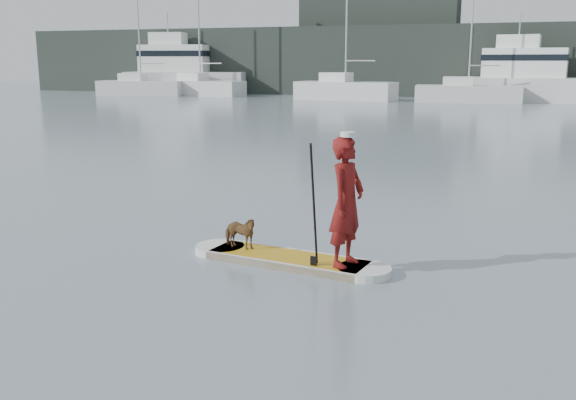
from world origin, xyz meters
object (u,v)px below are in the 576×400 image
(paddler, at_px, (347,202))
(sailboat_c, at_px, (345,89))
(sailboat_d, at_px, (467,92))
(paddleboard, at_px, (288,259))
(sailboat_b, at_px, (200,86))
(sailboat_a, at_px, (141,87))
(dog, at_px, (240,232))
(motor_yacht_b, at_px, (182,71))
(motor_yacht_a, at_px, (532,77))

(paddler, bearing_deg, sailboat_c, 27.57)
(paddler, bearing_deg, sailboat_d, 14.79)
(sailboat_c, bearing_deg, paddler, -67.63)
(paddleboard, bearing_deg, sailboat_b, 126.38)
(sailboat_d, bearing_deg, paddler, -91.88)
(sailboat_a, distance_m, sailboat_b, 5.27)
(dog, distance_m, sailboat_b, 48.15)
(sailboat_d, height_order, motor_yacht_b, sailboat_d)
(sailboat_a, distance_m, sailboat_d, 28.03)
(paddler, xyz_separation_m, sailboat_a, (-29.46, 41.05, -0.29))
(paddler, xyz_separation_m, motor_yacht_a, (3.03, 43.89, 0.77))
(sailboat_a, xyz_separation_m, motor_yacht_b, (1.89, 4.08, 1.29))
(motor_yacht_b, bearing_deg, paddleboard, -70.72)
(dog, bearing_deg, paddler, -88.73)
(sailboat_a, bearing_deg, motor_yacht_b, 56.31)
(paddleboard, xyz_separation_m, sailboat_a, (-28.52, 40.93, 0.71))
(sailboat_c, xyz_separation_m, motor_yacht_a, (13.82, 3.00, 1.00))
(sailboat_a, bearing_deg, sailboat_d, -9.49)
(paddler, relative_size, sailboat_b, 0.16)
(sailboat_d, bearing_deg, sailboat_c, 175.23)
(sailboat_c, height_order, sailboat_d, sailboat_c)
(sailboat_b, distance_m, motor_yacht_a, 27.54)
(dog, height_order, sailboat_b, sailboat_b)
(paddler, bearing_deg, motor_yacht_a, 8.83)
(motor_yacht_a, bearing_deg, paddleboard, -89.90)
(sailboat_c, bearing_deg, motor_yacht_b, 173.42)
(sailboat_a, xyz_separation_m, sailboat_d, (28.03, -0.30, 0.02))
(sailboat_d, relative_size, motor_yacht_a, 1.00)
(sailboat_b, bearing_deg, paddler, -52.78)
(dog, xyz_separation_m, motor_yacht_b, (-25.77, 44.89, 1.68))
(paddler, xyz_separation_m, sailboat_b, (-24.46, 42.72, -0.24))
(paddleboard, distance_m, sailboat_c, 41.95)
(dog, relative_size, sailboat_d, 0.06)
(sailboat_d, bearing_deg, dog, -94.43)
(paddler, height_order, sailboat_a, sailboat_a)
(paddleboard, relative_size, motor_yacht_a, 0.29)
(paddler, distance_m, sailboat_b, 49.23)
(paddleboard, bearing_deg, sailboat_a, 132.35)
(sailboat_c, bearing_deg, motor_yacht_a, 19.84)
(paddleboard, relative_size, dog, 5.22)
(sailboat_c, relative_size, sailboat_d, 1.02)
(paddler, relative_size, sailboat_a, 0.17)
(sailboat_b, height_order, motor_yacht_a, sailboat_b)
(paddleboard, height_order, sailboat_a, sailboat_a)
(sailboat_a, relative_size, motor_yacht_a, 0.99)
(sailboat_b, bearing_deg, sailboat_a, -154.17)
(paddleboard, relative_size, sailboat_d, 0.29)
(sailboat_a, distance_m, motor_yacht_b, 4.67)
(sailboat_a, relative_size, sailboat_d, 0.99)
(dog, height_order, motor_yacht_a, motor_yacht_a)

